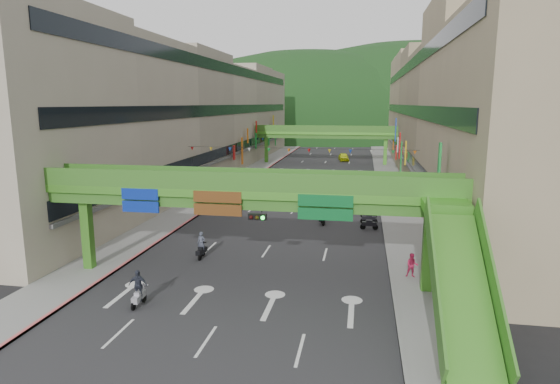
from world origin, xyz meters
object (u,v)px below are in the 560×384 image
Objects in this scene: scooter_rider_mid at (323,214)px; car_yellow at (344,157)px; overpass_near at (259,203)px; car_silver at (276,188)px; pedestrian_red at (412,268)px; scooter_rider_near at (201,246)px.

scooter_rider_mid is 49.68m from car_yellow.
overpass_near is 6.01× the size of car_silver.
car_silver is 2.98× the size of pedestrian_red.
overpass_near is 10.76m from pedestrian_red.
scooter_rider_near is at bearing 175.00° from pedestrian_red.
car_silver is (-7.04, 14.09, -0.24)m from scooter_rider_mid.
overpass_near reaches higher than car_yellow.
car_silver is (-4.43, 29.62, -4.44)m from overpass_near.
overpass_near is 17.87× the size of pedestrian_red.
scooter_rider_mid is 1.25× the size of pedestrian_red.
pedestrian_red reaches higher than car_silver.
overpass_near is 6.20× the size of car_yellow.
overpass_near is 16.30m from scooter_rider_mid.
scooter_rider_near reaches higher than pedestrian_red.
scooter_rider_mid is 15.75m from car_silver.
overpass_near is 7.98m from scooter_rider_near.
car_yellow is at bearing 97.61° from pedestrian_red.
car_yellow is (2.38, 65.21, -4.44)m from overpass_near.
overpass_near is at bearing -100.51° from car_yellow.
scooter_rider_mid is at bearing 119.08° from pedestrian_red.
scooter_rider_mid is 14.62m from pedestrian_red.
car_silver is at bearing 88.16° from scooter_rider_near.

